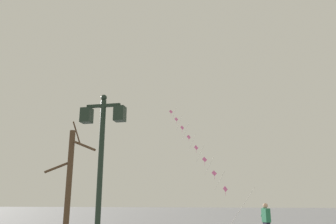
# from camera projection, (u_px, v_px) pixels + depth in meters

# --- Properties ---
(twin_lantern_lamp_post) EXTENTS (1.22, 0.28, 4.59)m
(twin_lantern_lamp_post) POSITION_uv_depth(u_px,v_px,m) (101.00, 146.00, 8.77)
(twin_lantern_lamp_post) COLOR #1E2D23
(twin_lantern_lamp_post) RESTS_ON ground_plane
(kite_train) EXTENTS (6.61, 11.13, 9.79)m
(kite_train) POSITION_uv_depth(u_px,v_px,m) (199.00, 151.00, 23.81)
(kite_train) COLOR brown
(kite_train) RESTS_ON ground_plane
(kite_flyer) EXTENTS (0.43, 0.61, 1.71)m
(kite_flyer) POSITION_uv_depth(u_px,v_px,m) (266.00, 222.00, 15.07)
(kite_flyer) COLOR #1E1E2D
(kite_flyer) RESTS_ON ground_plane
(bare_tree) EXTENTS (2.14, 1.46, 5.08)m
(bare_tree) POSITION_uv_depth(u_px,v_px,m) (69.00, 183.00, 13.65)
(bare_tree) COLOR #4C3826
(bare_tree) RESTS_ON ground_plane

